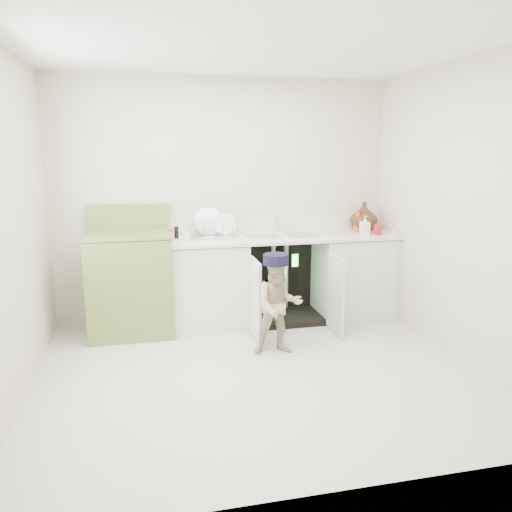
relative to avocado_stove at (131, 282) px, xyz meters
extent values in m
plane|color=beige|center=(0.99, -1.18, -0.51)|extent=(3.50, 3.50, 0.00)
cube|color=beige|center=(0.99, 0.32, 0.74)|extent=(3.50, 2.50, 0.02)
cube|color=beige|center=(0.99, -2.68, 0.74)|extent=(3.50, 2.50, 0.02)
cube|color=beige|center=(-0.76, -1.18, 0.74)|extent=(2.50, 3.00, 0.02)
cube|color=beige|center=(2.74, -1.18, 0.74)|extent=(2.50, 3.00, 0.02)
plane|color=white|center=(0.99, -1.18, 1.99)|extent=(3.50, 3.50, 0.00)
cube|color=silver|center=(0.74, 0.02, -0.08)|extent=(0.80, 0.60, 0.86)
cube|color=silver|center=(2.34, 0.02, -0.08)|extent=(0.80, 0.60, 0.86)
cube|color=black|center=(1.54, 0.29, -0.08)|extent=(0.80, 0.06, 0.86)
cube|color=black|center=(1.54, 0.02, -0.48)|extent=(0.80, 0.60, 0.06)
cylinder|color=gray|center=(1.47, 0.12, -0.06)|extent=(0.05, 0.05, 0.70)
cylinder|color=gray|center=(1.61, 0.12, -0.06)|extent=(0.05, 0.05, 0.70)
cylinder|color=gray|center=(1.54, 0.07, 0.11)|extent=(0.07, 0.18, 0.07)
cube|color=silver|center=(1.14, -0.48, -0.11)|extent=(0.03, 0.40, 0.76)
cube|color=silver|center=(1.94, -0.48, -0.11)|extent=(0.02, 0.40, 0.76)
cube|color=silver|center=(1.54, 0.02, 0.38)|extent=(2.44, 0.64, 0.03)
cube|color=silver|center=(1.54, 0.31, 0.47)|extent=(2.44, 0.02, 0.15)
cube|color=white|center=(1.54, 0.02, 0.39)|extent=(0.85, 0.55, 0.02)
cube|color=gray|center=(1.34, 0.02, 0.40)|extent=(0.34, 0.40, 0.01)
cube|color=gray|center=(1.75, 0.02, 0.40)|extent=(0.34, 0.40, 0.01)
cylinder|color=silver|center=(1.54, 0.24, 0.48)|extent=(0.03, 0.03, 0.17)
cylinder|color=silver|center=(1.54, 0.18, 0.56)|extent=(0.02, 0.14, 0.02)
cylinder|color=silver|center=(1.65, 0.24, 0.43)|extent=(0.04, 0.04, 0.06)
cylinder|color=silver|center=(2.67, -0.29, 0.04)|extent=(0.01, 0.01, 0.70)
cube|color=silver|center=(2.67, -0.20, 0.42)|extent=(0.04, 0.02, 0.06)
cube|color=silver|center=(0.84, 0.14, 0.40)|extent=(0.46, 0.31, 0.02)
cylinder|color=silver|center=(0.79, 0.16, 0.48)|extent=(0.29, 0.10, 0.28)
cylinder|color=white|center=(0.96, 0.14, 0.47)|extent=(0.23, 0.06, 0.22)
cylinder|color=silver|center=(0.65, 0.04, 0.48)|extent=(0.01, 0.01, 0.13)
cylinder|color=silver|center=(0.74, 0.04, 0.48)|extent=(0.01, 0.01, 0.13)
cylinder|color=silver|center=(0.84, 0.04, 0.48)|extent=(0.01, 0.01, 0.13)
cylinder|color=silver|center=(0.93, 0.04, 0.48)|extent=(0.01, 0.01, 0.13)
cylinder|color=silver|center=(1.02, 0.04, 0.48)|extent=(0.01, 0.01, 0.13)
imported|color=#4A1F15|center=(2.50, 0.16, 0.55)|extent=(0.30, 0.30, 0.31)
imported|color=#F1480C|center=(2.41, 0.12, 0.51)|extent=(0.10, 0.10, 0.25)
imported|color=silver|center=(2.42, -0.04, 0.49)|extent=(0.09, 0.09, 0.19)
cylinder|color=#B40F1D|center=(2.54, -0.10, 0.45)|extent=(0.08, 0.08, 0.11)
cylinder|color=red|center=(0.40, 0.10, 0.44)|extent=(0.05, 0.05, 0.10)
cylinder|color=#C1AE8D|center=(0.40, 0.02, 0.43)|extent=(0.06, 0.06, 0.08)
cylinder|color=black|center=(0.47, 0.14, 0.45)|extent=(0.04, 0.04, 0.12)
cube|color=white|center=(0.55, -0.08, 0.44)|extent=(0.05, 0.05, 0.09)
cube|color=olive|center=(0.00, -0.01, -0.03)|extent=(0.80, 0.65, 0.96)
cube|color=olive|center=(0.00, -0.01, 0.47)|extent=(0.80, 0.65, 0.02)
cube|color=olive|center=(0.00, 0.28, 0.60)|extent=(0.80, 0.06, 0.25)
cylinder|color=black|center=(-0.20, -0.17, 0.46)|extent=(0.18, 0.18, 0.02)
cylinder|color=silver|center=(-0.20, -0.17, 0.48)|extent=(0.21, 0.21, 0.01)
cylinder|color=black|center=(-0.20, 0.15, 0.46)|extent=(0.18, 0.18, 0.02)
cylinder|color=silver|center=(-0.20, 0.15, 0.48)|extent=(0.21, 0.21, 0.01)
cylinder|color=black|center=(0.20, -0.17, 0.46)|extent=(0.18, 0.18, 0.02)
cylinder|color=silver|center=(0.20, -0.17, 0.48)|extent=(0.21, 0.21, 0.01)
cylinder|color=black|center=(0.20, 0.15, 0.46)|extent=(0.18, 0.18, 0.02)
cylinder|color=silver|center=(0.20, 0.15, 0.48)|extent=(0.21, 0.21, 0.01)
imported|color=#C6B48E|center=(1.27, -0.83, -0.07)|extent=(0.45, 0.37, 0.88)
cylinder|color=black|center=(1.27, -0.83, 0.34)|extent=(0.24, 0.24, 0.09)
cube|color=black|center=(1.28, -0.73, 0.31)|extent=(0.18, 0.10, 0.01)
cube|color=black|center=(1.57, -0.32, 0.21)|extent=(0.07, 0.01, 0.14)
cube|color=#26F23F|center=(1.57, -0.33, 0.21)|extent=(0.06, 0.00, 0.12)
camera|label=1|loc=(0.15, -4.85, 1.27)|focal=35.00mm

